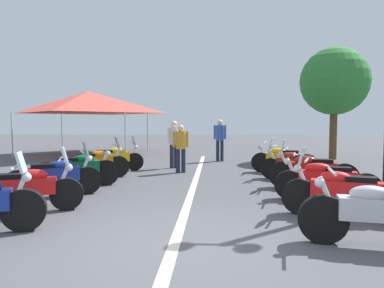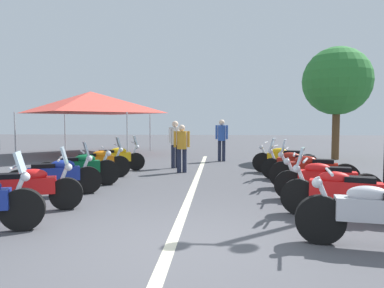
{
  "view_description": "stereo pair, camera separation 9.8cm",
  "coord_description": "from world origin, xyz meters",
  "px_view_note": "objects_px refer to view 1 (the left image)",
  "views": [
    {
      "loc": [
        -4.43,
        -0.54,
        1.66
      ],
      "look_at": [
        3.9,
        0.0,
        1.13
      ],
      "focal_mm": 32.79,
      "sensor_mm": 36.0,
      "label": 1
    },
    {
      "loc": [
        -4.43,
        -0.64,
        1.66
      ],
      "look_at": [
        3.9,
        0.0,
        1.13
      ],
      "focal_mm": 32.79,
      "sensor_mm": 36.0,
      "label": 2
    }
  ],
  "objects_px": {
    "motorcycle_left_row_2": "(55,176)",
    "motorcycle_right_row_2": "(326,180)",
    "motorcycle_right_row_0": "(383,213)",
    "motorcycle_left_row_3": "(78,169)",
    "motorcycle_left_row_1": "(24,188)",
    "motorcycle_left_row_5": "(113,158)",
    "roadside_tree_0": "(334,82)",
    "motorcycle_right_row_4": "(295,164)",
    "bystander_1": "(220,137)",
    "motorcycle_right_row_3": "(311,170)",
    "motorcycle_right_row_5": "(283,159)",
    "motorcycle_left_row_4": "(95,163)",
    "bystander_2": "(174,140)",
    "motorcycle_right_row_1": "(344,191)",
    "event_tent": "(88,102)",
    "bystander_0": "(181,145)"
  },
  "relations": [
    {
      "from": "motorcycle_right_row_1",
      "to": "motorcycle_right_row_4",
      "type": "relative_size",
      "value": 1.07
    },
    {
      "from": "motorcycle_left_row_3",
      "to": "motorcycle_left_row_4",
      "type": "bearing_deg",
      "value": 67.3
    },
    {
      "from": "motorcycle_right_row_3",
      "to": "bystander_1",
      "type": "relative_size",
      "value": 1.19
    },
    {
      "from": "motorcycle_left_row_2",
      "to": "motorcycle_left_row_4",
      "type": "relative_size",
      "value": 0.99
    },
    {
      "from": "motorcycle_left_row_4",
      "to": "motorcycle_left_row_1",
      "type": "bearing_deg",
      "value": -114.6
    },
    {
      "from": "motorcycle_left_row_1",
      "to": "motorcycle_right_row_3",
      "type": "relative_size",
      "value": 0.98
    },
    {
      "from": "motorcycle_right_row_4",
      "to": "motorcycle_left_row_3",
      "type": "bearing_deg",
      "value": 34.02
    },
    {
      "from": "motorcycle_left_row_2",
      "to": "event_tent",
      "type": "height_order",
      "value": "event_tent"
    },
    {
      "from": "motorcycle_left_row_2",
      "to": "roadside_tree_0",
      "type": "relative_size",
      "value": 0.39
    },
    {
      "from": "motorcycle_left_row_3",
      "to": "bystander_1",
      "type": "height_order",
      "value": "bystander_1"
    },
    {
      "from": "bystander_1",
      "to": "motorcycle_left_row_1",
      "type": "bearing_deg",
      "value": -15.56
    },
    {
      "from": "motorcycle_right_row_0",
      "to": "motorcycle_left_row_1",
      "type": "bearing_deg",
      "value": -3.82
    },
    {
      "from": "bystander_1",
      "to": "event_tent",
      "type": "bearing_deg",
      "value": -104.95
    },
    {
      "from": "motorcycle_right_row_0",
      "to": "motorcycle_left_row_3",
      "type": "bearing_deg",
      "value": -24.66
    },
    {
      "from": "motorcycle_left_row_2",
      "to": "motorcycle_right_row_0",
      "type": "relative_size",
      "value": 0.87
    },
    {
      "from": "motorcycle_right_row_1",
      "to": "motorcycle_right_row_2",
      "type": "relative_size",
      "value": 0.99
    },
    {
      "from": "motorcycle_left_row_5",
      "to": "bystander_2",
      "type": "height_order",
      "value": "bystander_2"
    },
    {
      "from": "roadside_tree_0",
      "to": "event_tent",
      "type": "bearing_deg",
      "value": 81.93
    },
    {
      "from": "motorcycle_left_row_3",
      "to": "motorcycle_right_row_0",
      "type": "distance_m",
      "value": 6.94
    },
    {
      "from": "motorcycle_right_row_2",
      "to": "motorcycle_left_row_5",
      "type": "bearing_deg",
      "value": -22.29
    },
    {
      "from": "bystander_1",
      "to": "bystander_2",
      "type": "bearing_deg",
      "value": -28.79
    },
    {
      "from": "motorcycle_left_row_5",
      "to": "motorcycle_right_row_3",
      "type": "relative_size",
      "value": 0.96
    },
    {
      "from": "motorcycle_right_row_1",
      "to": "motorcycle_right_row_0",
      "type": "bearing_deg",
      "value": 108.11
    },
    {
      "from": "motorcycle_left_row_5",
      "to": "roadside_tree_0",
      "type": "distance_m",
      "value": 10.11
    },
    {
      "from": "motorcycle_right_row_0",
      "to": "motorcycle_right_row_4",
      "type": "distance_m",
      "value": 5.39
    },
    {
      "from": "motorcycle_left_row_2",
      "to": "motorcycle_right_row_2",
      "type": "height_order",
      "value": "motorcycle_left_row_2"
    },
    {
      "from": "motorcycle_right_row_4",
      "to": "bystander_0",
      "type": "xyz_separation_m",
      "value": [
        1.28,
        3.38,
        0.45
      ]
    },
    {
      "from": "motorcycle_left_row_4",
      "to": "bystander_1",
      "type": "xyz_separation_m",
      "value": [
        4.74,
        -3.71,
        0.56
      ]
    },
    {
      "from": "motorcycle_left_row_1",
      "to": "motorcycle_right_row_0",
      "type": "relative_size",
      "value": 0.94
    },
    {
      "from": "bystander_2",
      "to": "motorcycle_right_row_0",
      "type": "bearing_deg",
      "value": 165.91
    },
    {
      "from": "motorcycle_left_row_2",
      "to": "bystander_1",
      "type": "distance_m",
      "value": 8.17
    },
    {
      "from": "motorcycle_right_row_5",
      "to": "roadside_tree_0",
      "type": "relative_size",
      "value": 0.41
    },
    {
      "from": "motorcycle_left_row_4",
      "to": "roadside_tree_0",
      "type": "distance_m",
      "value": 10.9
    },
    {
      "from": "motorcycle_left_row_4",
      "to": "motorcycle_right_row_4",
      "type": "height_order",
      "value": "motorcycle_left_row_4"
    },
    {
      "from": "bystander_0",
      "to": "motorcycle_right_row_5",
      "type": "bearing_deg",
      "value": -98.15
    },
    {
      "from": "motorcycle_right_row_0",
      "to": "bystander_2",
      "type": "distance_m",
      "value": 8.62
    },
    {
      "from": "motorcycle_left_row_2",
      "to": "bystander_2",
      "type": "distance_m",
      "value": 5.39
    },
    {
      "from": "motorcycle_right_row_5",
      "to": "roadside_tree_0",
      "type": "distance_m",
      "value": 6.12
    },
    {
      "from": "motorcycle_right_row_2",
      "to": "roadside_tree_0",
      "type": "bearing_deg",
      "value": -96.0
    },
    {
      "from": "roadside_tree_0",
      "to": "bystander_1",
      "type": "bearing_deg",
      "value": 102.31
    },
    {
      "from": "motorcycle_left_row_5",
      "to": "motorcycle_right_row_0",
      "type": "bearing_deg",
      "value": -73.34
    },
    {
      "from": "motorcycle_right_row_4",
      "to": "bystander_1",
      "type": "bearing_deg",
      "value": -45.95
    },
    {
      "from": "bystander_1",
      "to": "motorcycle_left_row_3",
      "type": "bearing_deg",
      "value": -23.81
    },
    {
      "from": "motorcycle_right_row_4",
      "to": "motorcycle_right_row_5",
      "type": "distance_m",
      "value": 1.34
    },
    {
      "from": "bystander_1",
      "to": "roadside_tree_0",
      "type": "bearing_deg",
      "value": 109.82
    },
    {
      "from": "motorcycle_right_row_2",
      "to": "motorcycle_right_row_5",
      "type": "bearing_deg",
      "value": -75.25
    },
    {
      "from": "motorcycle_left_row_4",
      "to": "event_tent",
      "type": "relative_size",
      "value": 0.34
    },
    {
      "from": "bystander_2",
      "to": "motorcycle_left_row_2",
      "type": "bearing_deg",
      "value": 118.04
    },
    {
      "from": "motorcycle_left_row_2",
      "to": "motorcycle_right_row_4",
      "type": "height_order",
      "value": "motorcycle_left_row_2"
    },
    {
      "from": "motorcycle_right_row_2",
      "to": "roadside_tree_0",
      "type": "distance_m",
      "value": 9.39
    }
  ]
}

